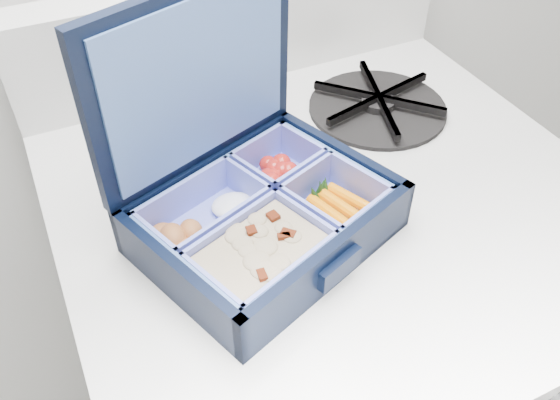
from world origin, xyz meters
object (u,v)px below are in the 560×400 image
bento_box (266,218)px  fork (232,148)px  burner_grate (378,101)px  stove (313,389)px

bento_box → fork: (0.02, 0.15, -0.03)m
burner_grate → fork: (-0.21, 0.00, -0.01)m
bento_box → fork: bearing=61.3°
stove → burner_grate: (0.13, 0.10, 0.47)m
stove → fork: fork is taller
stove → burner_grate: 0.49m
fork → burner_grate: bearing=42.1°
bento_box → burner_grate: (0.23, 0.15, -0.02)m
stove → burner_grate: size_ratio=5.00×
stove → bento_box: bento_box is taller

